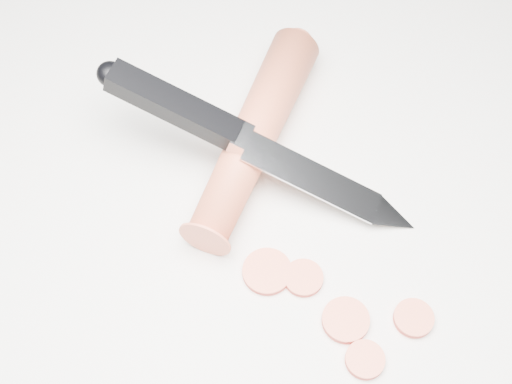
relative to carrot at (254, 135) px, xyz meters
name	(u,v)px	position (x,y,z in m)	size (l,w,h in m)	color
ground	(281,242)	(-0.02, -0.09, -0.02)	(2.40, 2.40, 0.00)	white
carrot	(254,135)	(0.00, 0.00, 0.00)	(0.04, 0.04, 0.21)	#D75332
carrot_slice_0	(267,272)	(-0.04, -0.11, -0.02)	(0.04, 0.04, 0.01)	#ED6141
carrot_slice_1	(365,360)	(0.00, -0.20, -0.02)	(0.03, 0.03, 0.01)	#ED6141
carrot_slice_2	(304,278)	(-0.01, -0.13, -0.02)	(0.03, 0.03, 0.01)	#ED6141
carrot_slice_3	(414,318)	(0.05, -0.19, -0.02)	(0.03, 0.03, 0.01)	#ED6141
carrot_slice_4	(346,320)	(0.00, -0.17, -0.02)	(0.04, 0.04, 0.01)	#ED6141
kitchen_knife	(259,145)	(-0.01, -0.02, 0.02)	(0.22, 0.22, 0.09)	silver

